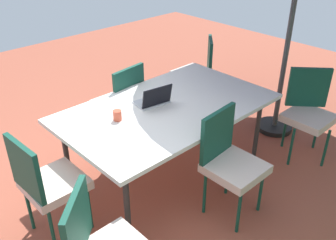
% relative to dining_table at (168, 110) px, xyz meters
% --- Properties ---
extents(ground_plane, '(10.00, 10.00, 0.02)m').
position_rel_dining_table_xyz_m(ground_plane, '(0.00, 0.00, -0.74)').
color(ground_plane, '#9E4C38').
extents(dining_table, '(2.09, 1.24, 0.78)m').
position_rel_dining_table_xyz_m(dining_table, '(0.00, 0.00, 0.00)').
color(dining_table, white).
rests_on(dining_table, ground_plane).
extents(chair_northwest, '(0.59, 0.59, 0.98)m').
position_rel_dining_table_xyz_m(chair_northwest, '(-1.34, 0.80, -0.18)').
color(chair_northwest, beige).
rests_on(chair_northwest, ground_plane).
extents(chair_north, '(0.47, 0.48, 0.98)m').
position_rel_dining_table_xyz_m(chair_north, '(0.00, 0.79, -0.18)').
color(chair_north, beige).
rests_on(chair_north, ground_plane).
extents(chair_east, '(0.47, 0.46, 0.98)m').
position_rel_dining_table_xyz_m(chair_east, '(1.30, -0.03, -0.18)').
color(chair_east, beige).
rests_on(chair_east, ground_plane).
extents(chair_south, '(0.48, 0.49, 0.98)m').
position_rel_dining_table_xyz_m(chair_south, '(-0.00, -0.78, -0.18)').
color(chair_south, beige).
rests_on(chair_south, ground_plane).
extents(chair_southwest, '(0.59, 0.59, 0.98)m').
position_rel_dining_table_xyz_m(chair_southwest, '(-1.33, -0.81, -0.18)').
color(chair_southwest, beige).
rests_on(chair_southwest, ground_plane).
extents(laptop, '(0.35, 0.29, 0.21)m').
position_rel_dining_table_xyz_m(laptop, '(0.08, -0.12, 0.09)').
color(laptop, '#B7B7BC').
rests_on(laptop, dining_table).
extents(cup, '(0.08, 0.08, 0.10)m').
position_rel_dining_table_xyz_m(cup, '(0.52, -0.11, 0.09)').
color(cup, '#CC4C33').
rests_on(cup, dining_table).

